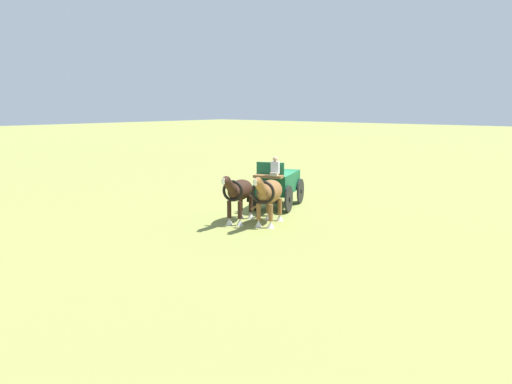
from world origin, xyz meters
name	(u,v)px	position (x,y,z in m)	size (l,w,h in m)	color
ground_plane	(278,207)	(0.00, 0.00, 0.00)	(220.00, 220.00, 0.00)	olive
show_wagon	(278,184)	(0.14, 0.06, 1.16)	(5.77, 3.03, 2.64)	#195B38
draft_horse_near	(269,193)	(3.28, 2.01, 1.33)	(2.92, 1.64, 2.20)	brown
draft_horse_off	(239,192)	(3.78, 0.81, 1.32)	(2.91, 1.60, 2.18)	#331E14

